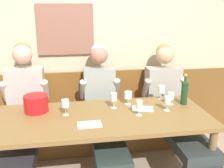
% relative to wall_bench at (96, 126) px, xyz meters
% --- Properties ---
extents(room_wall_back, '(6.80, 0.12, 2.80)m').
position_rel_wall_bench_xyz_m(room_wall_back, '(-0.00, 0.26, 1.12)').
color(room_wall_back, '#C3B698').
rests_on(room_wall_back, ground).
extents(wood_wainscot_panel, '(6.80, 0.03, 0.91)m').
position_rel_wall_bench_xyz_m(wood_wainscot_panel, '(0.00, 0.21, 0.17)').
color(wood_wainscot_panel, brown).
rests_on(wood_wainscot_panel, ground).
extents(wall_bench, '(2.33, 0.42, 0.94)m').
position_rel_wall_bench_xyz_m(wall_bench, '(0.00, 0.00, 0.00)').
color(wall_bench, brown).
rests_on(wall_bench, ground).
extents(dining_table, '(2.03, 0.85, 0.72)m').
position_rel_wall_bench_xyz_m(dining_table, '(0.00, -0.69, 0.36)').
color(dining_table, brown).
rests_on(dining_table, ground).
extents(person_left_seat, '(0.51, 1.29, 1.34)m').
position_rel_wall_bench_xyz_m(person_left_seat, '(-0.79, -0.34, 0.38)').
color(person_left_seat, '#2A243C').
rests_on(person_left_seat, ground).
extents(person_center_right_seat, '(0.47, 1.28, 1.30)m').
position_rel_wall_bench_xyz_m(person_center_right_seat, '(0.04, -0.36, 0.36)').
color(person_center_right_seat, '#312A33').
rests_on(person_center_right_seat, ground).
extents(person_center_left_seat, '(0.52, 1.29, 1.29)m').
position_rel_wall_bench_xyz_m(person_center_left_seat, '(0.83, -0.36, 0.35)').
color(person_center_left_seat, '#2D2E3A').
rests_on(person_center_left_seat, ground).
extents(ice_bucket, '(0.23, 0.23, 0.17)m').
position_rel_wall_bench_xyz_m(ice_bucket, '(-0.63, -0.49, 0.53)').
color(ice_bucket, red).
rests_on(ice_bucket, dining_table).
extents(wine_bottle_clear_water, '(0.07, 0.07, 0.33)m').
position_rel_wall_bench_xyz_m(wine_bottle_clear_water, '(0.88, -0.53, 0.58)').
color(wine_bottle_clear_water, '#193D22').
rests_on(wine_bottle_clear_water, dining_table).
extents(wine_glass_center_rear, '(0.07, 0.07, 0.16)m').
position_rel_wall_bench_xyz_m(wine_glass_center_rear, '(0.69, -0.35, 0.56)').
color(wine_glass_center_rear, silver).
rests_on(wine_glass_center_rear, dining_table).
extents(wine_glass_mid_left, '(0.06, 0.06, 0.16)m').
position_rel_wall_bench_xyz_m(wine_glass_mid_left, '(0.14, -0.52, 0.55)').
color(wine_glass_mid_left, silver).
rests_on(wine_glass_mid_left, dining_table).
extents(wine_glass_by_bottle, '(0.06, 0.06, 0.15)m').
position_rel_wall_bench_xyz_m(wine_glass_by_bottle, '(0.34, -0.74, 0.54)').
color(wine_glass_by_bottle, silver).
rests_on(wine_glass_by_bottle, dining_table).
extents(wine_glass_near_bucket, '(0.06, 0.06, 0.15)m').
position_rel_wall_bench_xyz_m(wine_glass_near_bucket, '(0.65, -0.67, 0.54)').
color(wine_glass_near_bucket, silver).
rests_on(wine_glass_near_bucket, dining_table).
extents(wine_glass_right_end, '(0.07, 0.07, 0.13)m').
position_rel_wall_bench_xyz_m(wine_glass_right_end, '(0.74, -0.51, 0.53)').
color(wine_glass_right_end, silver).
rests_on(wine_glass_right_end, dining_table).
extents(wine_glass_mid_right, '(0.08, 0.08, 0.14)m').
position_rel_wall_bench_xyz_m(wine_glass_mid_right, '(0.30, -0.44, 0.54)').
color(wine_glass_mid_right, silver).
rests_on(wine_glass_mid_right, dining_table).
extents(wine_glass_center_front, '(0.07, 0.07, 0.16)m').
position_rel_wall_bench_xyz_m(wine_glass_center_front, '(-0.34, -0.62, 0.55)').
color(wine_glass_center_front, silver).
rests_on(wine_glass_center_front, dining_table).
extents(tasting_sheet_left_guest, '(0.21, 0.15, 0.00)m').
position_rel_wall_bench_xyz_m(tasting_sheet_left_guest, '(-0.14, -0.86, 0.44)').
color(tasting_sheet_left_guest, white).
rests_on(tasting_sheet_left_guest, dining_table).
extents(tasting_sheet_right_guest, '(0.24, 0.20, 0.00)m').
position_rel_wall_bench_xyz_m(tasting_sheet_right_guest, '(0.42, -0.59, 0.44)').
color(tasting_sheet_right_guest, white).
rests_on(tasting_sheet_right_guest, dining_table).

